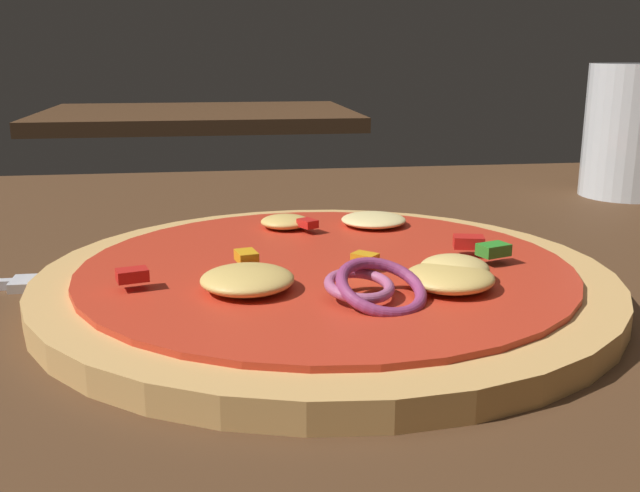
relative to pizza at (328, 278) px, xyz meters
The scene contains 4 objects.
dining_table 0.06m from the pizza, 44.74° to the right, with size 1.16×0.89×0.03m.
pizza is the anchor object (origin of this frame).
beer_glass 0.37m from the pizza, 37.22° to the left, with size 0.08×0.08×0.11m.
background_table 1.23m from the pizza, 93.86° to the left, with size 0.64×0.47×0.03m.
Camera 1 is at (-0.09, -0.32, 0.15)m, focal length 41.04 mm.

